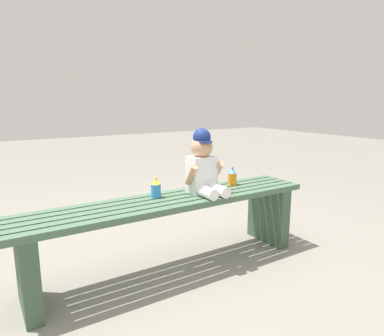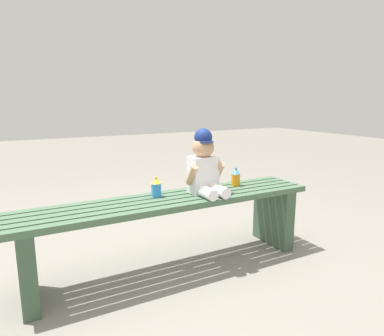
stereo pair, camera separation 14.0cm
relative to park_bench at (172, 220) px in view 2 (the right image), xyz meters
The scene contains 5 objects.
ground_plane 0.31m from the park_bench, 90.00° to the right, with size 16.00×16.00×0.00m, color gray.
park_bench is the anchor object (origin of this frame).
child_figure 0.39m from the park_bench, ahead, with size 0.23×0.27×0.40m.
sippy_cup_left 0.22m from the park_bench, 136.52° to the left, with size 0.06×0.06×0.12m.
sippy_cup_right 0.55m from the park_bench, ahead, with size 0.06×0.06×0.12m.
Camera 2 is at (-0.82, -1.79, 1.03)m, focal length 32.02 mm.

